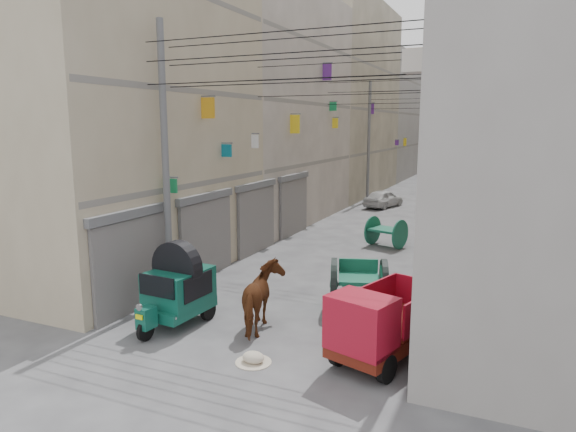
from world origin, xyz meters
The scene contains 17 objects.
building_row_left centered at (-8.00, 34.13, 6.46)m, with size 8.00×62.00×14.00m.
building_row_right centered at (8.00, 34.13, 6.46)m, with size 8.00×62.00×14.00m.
end_cap_building centered at (0.00, 66.00, 6.50)m, with size 22.00×10.00×13.00m, color #B5A78E.
shutters_left centered at (-3.92, 10.38, 1.49)m, with size 0.18×14.40×2.88m.
signboards centered at (-0.01, 21.66, 3.43)m, with size 8.22×40.52×5.67m.
ac_units centered at (3.65, 7.67, 7.43)m, with size 0.70×6.55×3.35m.
utility_poles centered at (0.00, 17.00, 4.00)m, with size 7.40×22.20×8.00m.
overhead_cables centered at (0.00, 14.40, 6.77)m, with size 7.40×22.52×1.12m.
auto_rickshaw centered at (-2.22, 4.48, 0.99)m, with size 1.47×2.43×1.68m.
tonga_cart centered at (1.79, 7.33, 0.77)m, with size 2.19×3.50×1.48m.
mini_truck centered at (3.10, 4.38, 0.81)m, with size 2.17×3.26×1.69m.
second_cart centered at (0.70, 15.25, 0.67)m, with size 1.73×1.63×1.25m.
feed_sack centered at (0.61, 3.28, 0.12)m, with size 0.50×0.40×0.25m, color beige.
horse centered at (-0.03, 5.03, 0.84)m, with size 0.90×1.98×1.67m, color maroon.
distant_car_white centered at (-1.96, 25.85, 0.56)m, with size 1.33×3.30×1.12m, color silver.
distant_car_grey centered at (2.75, 27.61, 0.56)m, with size 1.18×3.37×1.11m, color slate.
distant_car_green centered at (0.01, 40.18, 0.66)m, with size 1.84×4.52×1.31m, color #1D5736.
Camera 1 is at (5.55, -5.99, 5.11)m, focal length 32.00 mm.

